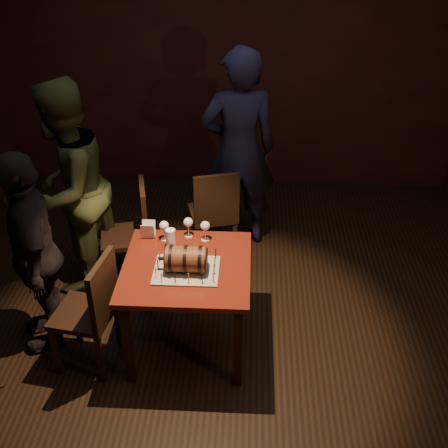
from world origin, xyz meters
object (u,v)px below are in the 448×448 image
at_px(chair_left_front, 93,308).
at_px(person_back, 239,151).
at_px(barrel_cake, 186,259).
at_px(person_left_rear, 68,190).
at_px(chair_back, 214,211).
at_px(person_left_front, 35,253).
at_px(chair_left_rear, 134,229).
at_px(wine_glass_left, 164,227).
at_px(wine_glass_mid, 188,223).
at_px(wine_glass_right, 205,227).
at_px(pub_table, 187,278).
at_px(pint_of_ale, 171,239).

xyz_separation_m(chair_left_front, person_back, (0.96, 1.70, 0.43)).
bearing_deg(barrel_cake, person_left_rear, 141.67).
distance_m(chair_back, person_left_front, 1.66).
height_order(chair_left_rear, person_left_rear, person_left_rear).
height_order(wine_glass_left, chair_back, chair_back).
bearing_deg(person_back, wine_glass_mid, 62.01).
bearing_deg(person_back, chair_left_front, 49.80).
bearing_deg(wine_glass_mid, person_left_rear, 158.95).
xyz_separation_m(chair_back, chair_left_rear, (-0.67, -0.33, 0.00)).
distance_m(chair_back, person_left_rear, 1.28).
relative_size(chair_left_front, person_left_rear, 0.51).
xyz_separation_m(wine_glass_right, person_back, (0.21, 1.15, 0.08)).
height_order(barrel_cake, chair_left_rear, barrel_cake).
xyz_separation_m(pub_table, wine_glass_mid, (-0.02, 0.37, 0.23)).
height_order(barrel_cake, wine_glass_right, barrel_cake).
xyz_separation_m(chair_back, chair_left_front, (-0.76, -1.35, 0.00)).
distance_m(pub_table, wine_glass_mid, 0.44).
relative_size(wine_glass_mid, person_back, 0.08).
bearing_deg(chair_left_rear, person_left_rear, -175.68).
bearing_deg(pub_table, chair_back, 83.98).
bearing_deg(person_back, chair_back, 48.98).
bearing_deg(person_left_front, person_left_rear, 155.82).
height_order(wine_glass_mid, pint_of_ale, wine_glass_mid).
bearing_deg(pub_table, wine_glass_mid, 93.43).
xyz_separation_m(wine_glass_right, person_left_front, (-1.20, -0.29, -0.07)).
distance_m(wine_glass_mid, chair_back, 0.85).
relative_size(chair_back, person_back, 0.49).
bearing_deg(wine_glass_left, pint_of_ale, -57.62).
bearing_deg(person_left_front, wine_glass_right, 82.88).
bearing_deg(chair_left_front, chair_left_rear, 84.84).
xyz_separation_m(barrel_cake, wine_glass_right, (0.10, 0.39, 0.02)).
height_order(wine_glass_mid, chair_back, chair_back).
bearing_deg(chair_left_front, person_left_front, 150.31).
height_order(wine_glass_mid, wine_glass_right, same).
xyz_separation_m(wine_glass_left, pint_of_ale, (0.06, -0.09, -0.05)).
distance_m(wine_glass_left, chair_left_rear, 0.69).
relative_size(pint_of_ale, chair_back, 0.16).
height_order(pint_of_ale, person_left_rear, person_left_rear).
relative_size(chair_back, chair_left_front, 1.00).
xyz_separation_m(wine_glass_left, person_left_front, (-0.90, -0.28, -0.07)).
height_order(person_left_rear, person_left_front, person_left_rear).
relative_size(chair_back, chair_left_rear, 1.00).
relative_size(chair_left_front, person_left_front, 0.59).
xyz_separation_m(wine_glass_left, chair_left_front, (-0.44, -0.53, -0.35)).
bearing_deg(wine_glass_left, wine_glass_mid, 18.17).
bearing_deg(wine_glass_mid, barrel_cake, -86.25).
relative_size(chair_back, person_left_rear, 0.51).
height_order(chair_left_rear, person_back, person_back).
distance_m(barrel_cake, pint_of_ale, 0.32).
bearing_deg(pub_table, barrel_cake, -84.48).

